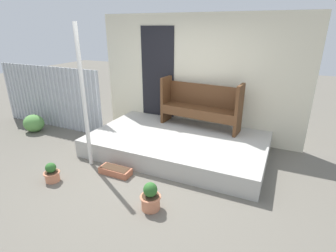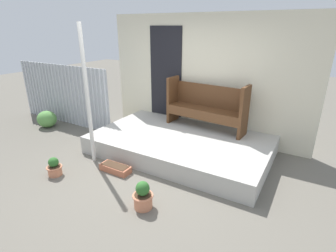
{
  "view_description": "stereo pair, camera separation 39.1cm",
  "coord_description": "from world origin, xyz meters",
  "px_view_note": "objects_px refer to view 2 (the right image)",
  "views": [
    {
      "loc": [
        1.9,
        -3.33,
        2.34
      ],
      "look_at": [
        0.2,
        0.35,
        0.79
      ],
      "focal_mm": 28.0,
      "sensor_mm": 36.0,
      "label": 1
    },
    {
      "loc": [
        2.25,
        -3.15,
        2.34
      ],
      "look_at": [
        0.2,
        0.35,
        0.79
      ],
      "focal_mm": 28.0,
      "sensor_mm": 36.0,
      "label": 2
    }
  ],
  "objects_px": {
    "planter_box_rect": "(115,168)",
    "shrub_by_fence": "(47,119)",
    "bench": "(206,105)",
    "flower_pot_left": "(54,168)",
    "flower_pot_middle": "(143,196)",
    "support_post": "(87,97)"
  },
  "relations": [
    {
      "from": "bench",
      "to": "support_post",
      "type": "bearing_deg",
      "value": -124.5
    },
    {
      "from": "flower_pot_middle",
      "to": "shrub_by_fence",
      "type": "distance_m",
      "value": 4.07
    },
    {
      "from": "support_post",
      "to": "flower_pot_left",
      "type": "bearing_deg",
      "value": -104.06
    },
    {
      "from": "bench",
      "to": "shrub_by_fence",
      "type": "height_order",
      "value": "bench"
    },
    {
      "from": "bench",
      "to": "flower_pot_left",
      "type": "height_order",
      "value": "bench"
    },
    {
      "from": "bench",
      "to": "shrub_by_fence",
      "type": "relative_size",
      "value": 3.5
    },
    {
      "from": "flower_pot_left",
      "to": "planter_box_rect",
      "type": "relative_size",
      "value": 0.59
    },
    {
      "from": "bench",
      "to": "planter_box_rect",
      "type": "bearing_deg",
      "value": -109.14
    },
    {
      "from": "support_post",
      "to": "bench",
      "type": "bearing_deg",
      "value": 50.63
    },
    {
      "from": "flower_pot_middle",
      "to": "planter_box_rect",
      "type": "height_order",
      "value": "flower_pot_middle"
    },
    {
      "from": "flower_pot_left",
      "to": "shrub_by_fence",
      "type": "height_order",
      "value": "shrub_by_fence"
    },
    {
      "from": "shrub_by_fence",
      "to": "support_post",
      "type": "bearing_deg",
      "value": -16.73
    },
    {
      "from": "support_post",
      "to": "bench",
      "type": "height_order",
      "value": "support_post"
    },
    {
      "from": "planter_box_rect",
      "to": "shrub_by_fence",
      "type": "bearing_deg",
      "value": 164.58
    },
    {
      "from": "flower_pot_middle",
      "to": "bench",
      "type": "bearing_deg",
      "value": 92.91
    },
    {
      "from": "flower_pot_left",
      "to": "flower_pot_middle",
      "type": "relative_size",
      "value": 0.8
    },
    {
      "from": "support_post",
      "to": "planter_box_rect",
      "type": "bearing_deg",
      "value": -10.5
    },
    {
      "from": "flower_pot_middle",
      "to": "planter_box_rect",
      "type": "distance_m",
      "value": 1.11
    },
    {
      "from": "planter_box_rect",
      "to": "shrub_by_fence",
      "type": "height_order",
      "value": "shrub_by_fence"
    },
    {
      "from": "bench",
      "to": "flower_pot_left",
      "type": "xyz_separation_m",
      "value": [
        -1.64,
        -2.49,
        -0.7
      ]
    },
    {
      "from": "flower_pot_left",
      "to": "flower_pot_middle",
      "type": "bearing_deg",
      "value": 1.92
    },
    {
      "from": "flower_pot_middle",
      "to": "flower_pot_left",
      "type": "bearing_deg",
      "value": -178.08
    }
  ]
}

